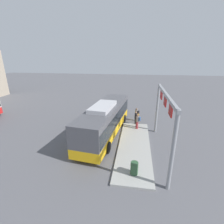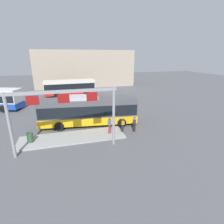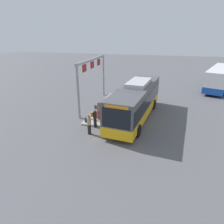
{
  "view_description": "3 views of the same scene",
  "coord_description": "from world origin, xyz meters",
  "px_view_note": "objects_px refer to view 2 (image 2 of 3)",
  "views": [
    {
      "loc": [
        -14.98,
        -2.99,
        7.76
      ],
      "look_at": [
        3.57,
        -0.1,
        1.26
      ],
      "focal_mm": 25.81,
      "sensor_mm": 36.0,
      "label": 1
    },
    {
      "loc": [
        -2.53,
        -18.83,
        7.67
      ],
      "look_at": [
        2.37,
        -1.37,
        1.78
      ],
      "focal_mm": 27.96,
      "sensor_mm": 36.0,
      "label": 2
    },
    {
      "loc": [
        18.01,
        2.35,
        7.69
      ],
      "look_at": [
        2.46,
        -1.68,
        1.35
      ],
      "focal_mm": 32.25,
      "sensor_mm": 36.0,
      "label": 3
    }
  ],
  "objects_px": {
    "trash_bin": "(30,137)",
    "person_waiting_near": "(110,125)",
    "person_boarding": "(134,123)",
    "bus_background_left": "(70,87)",
    "person_waiting_mid": "(122,125)",
    "bus_main": "(89,110)"
  },
  "relations": [
    {
      "from": "bus_main",
      "to": "person_boarding",
      "type": "xyz_separation_m",
      "value": [
        4.32,
        -3.12,
        -0.92
      ]
    },
    {
      "from": "bus_main",
      "to": "trash_bin",
      "type": "bearing_deg",
      "value": -145.22
    },
    {
      "from": "bus_background_left",
      "to": "person_boarding",
      "type": "bearing_deg",
      "value": -75.67
    },
    {
      "from": "person_boarding",
      "to": "person_waiting_near",
      "type": "bearing_deg",
      "value": 116.83
    },
    {
      "from": "person_waiting_mid",
      "to": "bus_background_left",
      "type": "bearing_deg",
      "value": 13.84
    },
    {
      "from": "person_boarding",
      "to": "person_waiting_mid",
      "type": "relative_size",
      "value": 1.0
    },
    {
      "from": "bus_background_left",
      "to": "person_boarding",
      "type": "distance_m",
      "value": 20.3
    },
    {
      "from": "person_waiting_mid",
      "to": "person_waiting_near",
      "type": "bearing_deg",
      "value": 97.29
    },
    {
      "from": "person_waiting_mid",
      "to": "trash_bin",
      "type": "height_order",
      "value": "person_waiting_mid"
    },
    {
      "from": "person_boarding",
      "to": "person_waiting_near",
      "type": "xyz_separation_m",
      "value": [
        -2.72,
        -0.11,
        0.16
      ]
    },
    {
      "from": "trash_bin",
      "to": "person_waiting_near",
      "type": "bearing_deg",
      "value": -1.12
    },
    {
      "from": "person_boarding",
      "to": "person_waiting_near",
      "type": "relative_size",
      "value": 1.0
    },
    {
      "from": "bus_main",
      "to": "bus_background_left",
      "type": "xyz_separation_m",
      "value": [
        -1.3,
        16.36,
        -0.04
      ]
    },
    {
      "from": "bus_main",
      "to": "trash_bin",
      "type": "height_order",
      "value": "bus_main"
    },
    {
      "from": "person_waiting_near",
      "to": "person_waiting_mid",
      "type": "bearing_deg",
      "value": -71.04
    },
    {
      "from": "bus_main",
      "to": "person_boarding",
      "type": "height_order",
      "value": "bus_main"
    },
    {
      "from": "bus_background_left",
      "to": "person_waiting_near",
      "type": "distance_m",
      "value": 19.82
    },
    {
      "from": "bus_background_left",
      "to": "trash_bin",
      "type": "bearing_deg",
      "value": -104.81
    },
    {
      "from": "bus_background_left",
      "to": "person_boarding",
      "type": "xyz_separation_m",
      "value": [
        5.63,
        -19.48,
        -0.89
      ]
    },
    {
      "from": "person_waiting_near",
      "to": "trash_bin",
      "type": "xyz_separation_m",
      "value": [
        -7.41,
        0.15,
        -0.44
      ]
    },
    {
      "from": "bus_main",
      "to": "person_waiting_near",
      "type": "bearing_deg",
      "value": -56.85
    },
    {
      "from": "bus_background_left",
      "to": "person_waiting_near",
      "type": "height_order",
      "value": "bus_background_left"
    }
  ]
}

